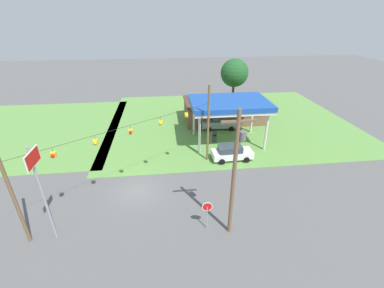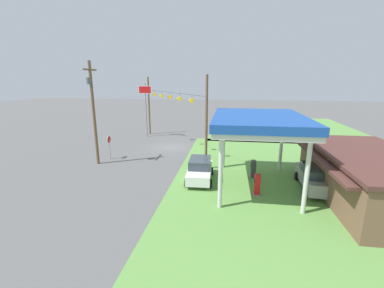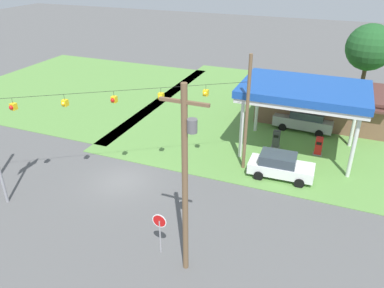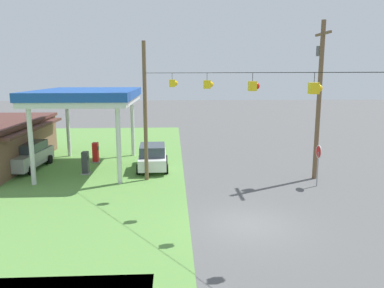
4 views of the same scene
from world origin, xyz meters
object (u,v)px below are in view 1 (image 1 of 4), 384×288
(gas_station_store, at_px, (224,110))
(stop_sign_roadside, at_px, (207,210))
(stop_sign_overhead, at_px, (38,179))
(utility_pole_main, at_px, (235,170))
(fuel_pump_far, at_px, (240,136))
(tree_behind_station, at_px, (234,73))
(gas_station_canopy, at_px, (229,105))
(fuel_pump_near, at_px, (214,137))
(car_at_pumps_front, at_px, (232,152))
(car_at_pumps_rear, at_px, (220,122))

(gas_station_store, height_order, stop_sign_roadside, gas_station_store)
(stop_sign_overhead, relative_size, utility_pole_main, 0.77)
(fuel_pump_far, xyz_separation_m, stop_sign_roadside, (-6.75, -14.44, 1.08))
(utility_pole_main, bearing_deg, tree_behind_station, 75.06)
(gas_station_canopy, relative_size, fuel_pump_near, 6.08)
(stop_sign_overhead, bearing_deg, fuel_pump_near, 43.91)
(stop_sign_overhead, height_order, tree_behind_station, tree_behind_station)
(stop_sign_roadside, xyz_separation_m, utility_pole_main, (1.70, -0.48, 3.67))
(gas_station_canopy, height_order, fuel_pump_far, gas_station_canopy)
(stop_sign_roadside, bearing_deg, fuel_pump_far, -115.06)
(tree_behind_station, bearing_deg, utility_pole_main, -104.94)
(car_at_pumps_front, relative_size, stop_sign_roadside, 1.84)
(car_at_pumps_front, xyz_separation_m, car_at_pumps_rear, (0.57, 8.81, 0.05))
(car_at_pumps_rear, distance_m, tree_behind_station, 12.63)
(stop_sign_roadside, distance_m, stop_sign_overhead, 11.70)
(fuel_pump_far, relative_size, stop_sign_roadside, 0.62)
(gas_station_canopy, distance_m, car_at_pumps_rear, 6.00)
(gas_station_store, relative_size, stop_sign_overhead, 1.57)
(stop_sign_roadside, bearing_deg, fuel_pump_near, -103.30)
(gas_station_canopy, bearing_deg, car_at_pumps_rear, 90.03)
(gas_station_store, relative_size, car_at_pumps_front, 2.60)
(gas_station_canopy, distance_m, stop_sign_overhead, 21.50)
(gas_station_store, bearing_deg, stop_sign_overhead, -129.15)
(gas_station_canopy, relative_size, utility_pole_main, 0.96)
(car_at_pumps_rear, relative_size, stop_sign_roadside, 2.10)
(car_at_pumps_rear, bearing_deg, gas_station_store, -108.53)
(fuel_pump_far, height_order, stop_sign_roadside, stop_sign_roadside)
(gas_station_store, relative_size, utility_pole_main, 1.22)
(gas_station_canopy, relative_size, stop_sign_overhead, 1.24)
(gas_station_canopy, height_order, fuel_pump_near, gas_station_canopy)
(fuel_pump_near, bearing_deg, tree_behind_station, 67.38)
(stop_sign_overhead, bearing_deg, gas_station_canopy, 40.83)
(gas_station_canopy, bearing_deg, stop_sign_roadside, -109.39)
(gas_station_store, xyz_separation_m, car_at_pumps_rear, (-1.23, -3.03, -0.69))
(gas_station_store, distance_m, car_at_pumps_front, 12.00)
(gas_station_store, xyz_separation_m, tree_behind_station, (3.43, 7.76, 3.93))
(fuel_pump_near, height_order, utility_pole_main, utility_pole_main)
(gas_station_store, bearing_deg, car_at_pumps_rear, -112.07)
(gas_station_store, height_order, car_at_pumps_front, gas_station_store)
(gas_station_store, distance_m, tree_behind_station, 9.35)
(car_at_pumps_rear, bearing_deg, tree_behind_station, -109.83)
(car_at_pumps_front, distance_m, tree_behind_station, 20.82)
(stop_sign_roadside, distance_m, tree_behind_station, 31.42)
(gas_station_store, height_order, stop_sign_overhead, stop_sign_overhead)
(gas_station_store, bearing_deg, gas_station_canopy, -99.37)
(fuel_pump_far, height_order, car_at_pumps_front, car_at_pumps_front)
(utility_pole_main, bearing_deg, stop_sign_roadside, 164.28)
(fuel_pump_far, relative_size, stop_sign_overhead, 0.20)
(gas_station_canopy, xyz_separation_m, tree_behind_station, (4.66, 15.19, 0.55))
(car_at_pumps_rear, relative_size, tree_behind_station, 0.66)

